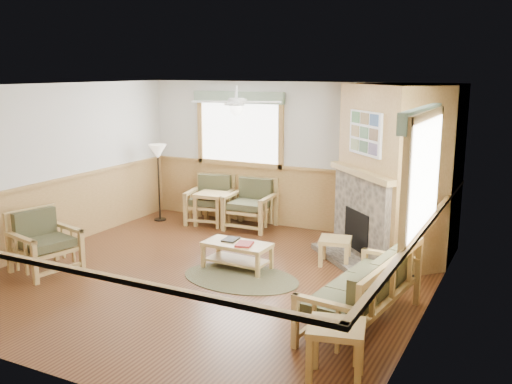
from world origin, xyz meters
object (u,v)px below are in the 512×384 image
at_px(armchair_back_right, 250,204).
at_px(footstool, 335,251).
at_px(armchair_back_left, 210,200).
at_px(end_table_sofa, 336,354).
at_px(end_table_chairs, 212,209).
at_px(sofa, 362,289).
at_px(armchair_left, 45,242).
at_px(coffee_table, 237,256).
at_px(floor_lamp_left, 159,183).
at_px(floor_lamp_right, 411,226).

xyz_separation_m(armchair_back_right, footstool, (2.08, -1.21, -0.25)).
height_order(armchair_back_left, footstool, armchair_back_left).
bearing_deg(armchair_back_right, end_table_sofa, -57.12).
distance_m(end_table_chairs, footstool, 3.04).
bearing_deg(sofa, end_table_sofa, 12.90).
bearing_deg(footstool, armchair_left, -148.58).
distance_m(sofa, armchair_back_right, 4.34).
relative_size(armchair_left, coffee_table, 0.90).
bearing_deg(end_table_sofa, footstool, 109.30).
bearing_deg(armchair_left, end_table_chairs, -0.11).
relative_size(sofa, floor_lamp_left, 1.27).
height_order(footstool, floor_lamp_left, floor_lamp_left).
distance_m(armchair_left, floor_lamp_left, 3.17).
relative_size(end_table_sofa, floor_lamp_left, 0.39).
xyz_separation_m(armchair_back_right, coffee_table, (0.85, -2.07, -0.26)).
bearing_deg(footstool, armchair_back_right, 149.88).
distance_m(end_table_sofa, floor_lamp_left, 6.54).
relative_size(sofa, floor_lamp_right, 1.24).
distance_m(end_table_sofa, footstool, 3.40).
height_order(armchair_back_right, coffee_table, armchair_back_right).
relative_size(sofa, end_table_chairs, 3.07).
xyz_separation_m(armchair_left, footstool, (3.67, 2.24, -0.25)).
distance_m(armchair_back_right, coffee_table, 2.25).
xyz_separation_m(coffee_table, footstool, (1.23, 0.86, 0.00)).
bearing_deg(floor_lamp_right, armchair_back_left, 162.47).
xyz_separation_m(armchair_back_right, floor_lamp_left, (-1.85, -0.30, 0.30)).
distance_m(armchair_back_right, end_table_chairs, 0.78).
bearing_deg(end_table_chairs, footstool, -20.79).
bearing_deg(footstool, coffee_table, -145.14).
xyz_separation_m(end_table_sofa, footstool, (-1.12, 3.21, -0.09)).
distance_m(armchair_back_right, armchair_left, 3.79).
relative_size(armchair_back_left, armchair_back_right, 0.99).
bearing_deg(footstool, end_table_chairs, 159.21).
relative_size(coffee_table, end_table_chairs, 1.60).
distance_m(end_table_chairs, floor_lamp_left, 1.19).
xyz_separation_m(armchair_back_left, floor_lamp_left, (-0.98, -0.30, 0.30)).
bearing_deg(end_table_sofa, armchair_back_right, 125.98).
xyz_separation_m(floor_lamp_left, floor_lamp_right, (5.06, -0.99, 0.01)).
relative_size(coffee_table, end_table_sofa, 1.70).
height_order(armchair_back_left, coffee_table, armchair_back_left).
xyz_separation_m(footstool, floor_lamp_right, (1.12, -0.08, 0.57)).
height_order(armchair_back_right, floor_lamp_right, floor_lamp_right).
distance_m(sofa, armchair_left, 4.65).
bearing_deg(armchair_back_left, end_table_sofa, -58.77).
relative_size(coffee_table, floor_lamp_right, 0.65).
relative_size(armchair_back_left, end_table_chairs, 1.45).
xyz_separation_m(end_table_chairs, floor_lamp_right, (3.97, -1.16, 0.46)).
relative_size(armchair_back_left, floor_lamp_left, 0.60).
distance_m(end_table_chairs, end_table_sofa, 5.85).
xyz_separation_m(footstool, floor_lamp_left, (-3.94, 0.91, 0.55)).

